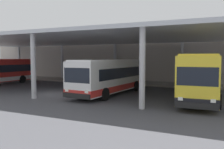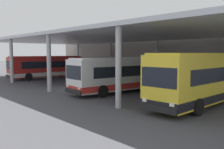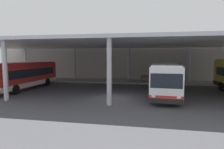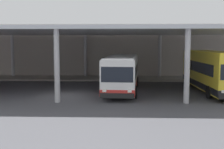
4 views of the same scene
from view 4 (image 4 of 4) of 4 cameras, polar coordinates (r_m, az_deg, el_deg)
ground_plane at (r=24.42m, az=-9.10°, el=-4.12°), size 200.00×200.00×0.00m
platform_kerb at (r=35.88m, az=-5.43°, el=-0.71°), size 42.00×4.50×0.18m
station_building_facade at (r=38.87m, az=-4.83°, el=4.62°), size 48.00×1.60×6.70m
canopy_shelter at (r=29.48m, az=-7.16°, el=7.95°), size 40.00×17.00×5.55m
bus_second_bay at (r=26.17m, az=1.98°, el=0.29°), size 3.21×10.67×3.17m
bus_middle_bay at (r=27.61m, az=18.53°, el=0.67°), size 2.88×11.38×3.57m
bench_waiting at (r=35.61m, az=-0.75°, el=0.19°), size 1.80×0.45×0.92m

